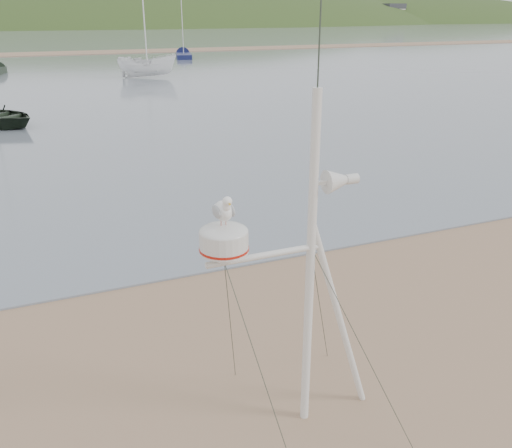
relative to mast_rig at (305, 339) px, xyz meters
name	(u,v)px	position (x,y,z in m)	size (l,w,h in m)	color
ground	(99,444)	(-2.54, 0.59, -1.26)	(560.00, 560.00, 0.00)	#84654C
water	(18,35)	(-2.54, 132.59, -1.24)	(560.00, 256.00, 0.04)	slate
sandbar	(22,54)	(-2.54, 70.59, -1.18)	(560.00, 7.00, 0.07)	#84654C
hill_ridge	(73,76)	(15.98, 235.59, -20.96)	(620.00, 180.00, 80.00)	#263917
far_cottages	(25,15)	(0.46, 196.59, 2.74)	(294.40, 6.30, 8.00)	white
mast_rig	(305,339)	(0.00, 0.00, 0.00)	(2.31, 2.47, 5.22)	silver
boat_white	(146,47)	(6.54, 39.82, 1.12)	(1.76, 1.81, 4.68)	white
sailboat_blue_far	(183,55)	(14.89, 59.39, -0.96)	(3.14, 6.94, 6.71)	#131843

